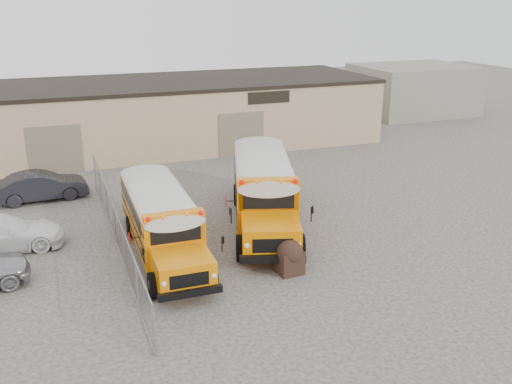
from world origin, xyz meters
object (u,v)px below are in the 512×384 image
object	(u,v)px
car_white	(0,233)
car_dark	(41,186)
school_bus_right	(257,150)
tarp_bundle	(290,256)
school_bus_left	(140,177)

from	to	relation	value
car_white	car_dark	xyz separation A→B (m)	(1.76, 6.15, 0.02)
school_bus_right	car_white	bearing A→B (deg)	-158.22
car_dark	school_bus_right	bearing A→B (deg)	-97.65
tarp_bundle	car_dark	size ratio (longest dim) A/B	0.30
car_dark	school_bus_left	bearing A→B (deg)	-125.80
school_bus_right	car_white	size ratio (longest dim) A/B	2.12
school_bus_right	car_white	xyz separation A→B (m)	(-13.78, -5.51, -1.06)
school_bus_left	school_bus_right	world-z (taller)	school_bus_right
car_white	car_dark	distance (m)	6.40
school_bus_left	car_white	bearing A→B (deg)	-153.90
car_white	car_dark	world-z (taller)	car_dark
school_bus_left	school_bus_right	xyz separation A→B (m)	(7.20, 2.28, 0.22)
school_bus_left	tarp_bundle	distance (m)	10.47
school_bus_right	tarp_bundle	world-z (taller)	school_bus_right
school_bus_left	car_white	xyz separation A→B (m)	(-6.59, -3.23, -0.85)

